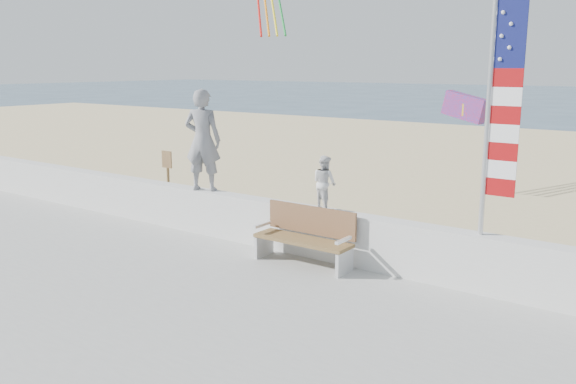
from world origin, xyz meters
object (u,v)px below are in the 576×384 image
(child, at_px, (325,183))
(bench, at_px, (306,235))
(adult, at_px, (203,140))
(flag, at_px, (497,108))

(child, relative_size, bench, 0.54)
(adult, relative_size, flag, 0.59)
(adult, distance_m, bench, 3.21)
(child, distance_m, bench, 0.99)
(adult, bearing_deg, child, 158.12)
(child, bearing_deg, adult, 19.31)
(adult, height_order, bench, adult)
(flag, bearing_deg, adult, 180.00)
(bench, xyz_separation_m, flag, (3.02, 0.45, 2.30))
(bench, height_order, flag, flag)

